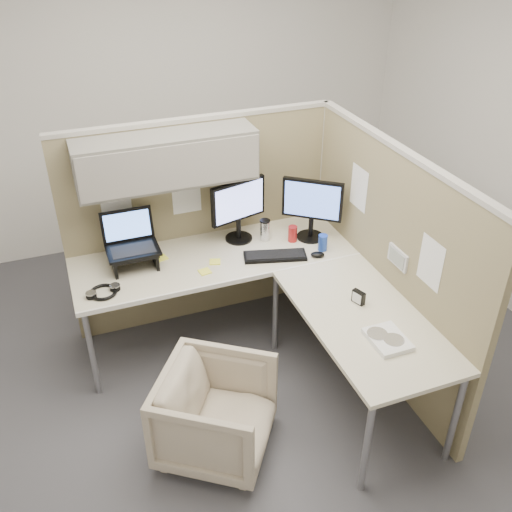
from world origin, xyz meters
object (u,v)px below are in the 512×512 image
object	(u,v)px
desk	(266,285)
keyboard	(275,256)
office_chair	(216,410)
monitor_left	(238,206)

from	to	relation	value
desk	keyboard	bearing A→B (deg)	55.70
desk	office_chair	world-z (taller)	desk
office_chair	keyboard	bearing A→B (deg)	-5.57
desk	monitor_left	world-z (taller)	monitor_left
desk	monitor_left	xyz separation A→B (m)	(0.01, 0.57, 0.32)
monitor_left	desk	bearing A→B (deg)	-105.92
office_chair	keyboard	size ratio (longest dim) A/B	1.46
desk	keyboard	world-z (taller)	keyboard
office_chair	desk	bearing A→B (deg)	-7.70
keyboard	desk	bearing A→B (deg)	-109.29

